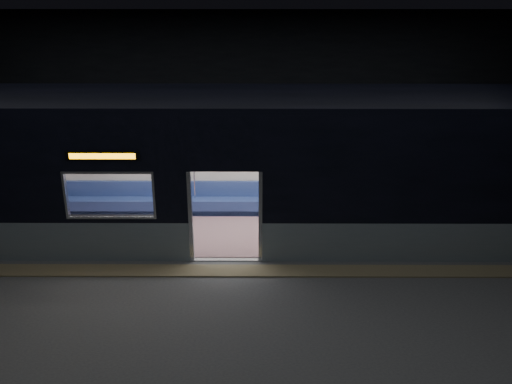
{
  "coord_description": "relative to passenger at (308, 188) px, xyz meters",
  "views": [
    {
      "loc": [
        0.7,
        -9.47,
        5.54
      ],
      "look_at": [
        0.64,
        2.3,
        1.12
      ],
      "focal_mm": 38.0,
      "sensor_mm": 36.0,
      "label": 1
    }
  ],
  "objects": [
    {
      "name": "station_floor",
      "position": [
        -1.98,
        -3.55,
        -0.76
      ],
      "size": [
        24.0,
        14.0,
        0.01
      ],
      "primitive_type": "cube",
      "color": "#47494C",
      "rests_on": "ground"
    },
    {
      "name": "station_envelope",
      "position": [
        -1.98,
        -3.55,
        2.91
      ],
      "size": [
        24.0,
        14.0,
        5.0
      ],
      "color": "black",
      "rests_on": "station_floor"
    },
    {
      "name": "handbag",
      "position": [
        0.01,
        -0.2,
        -0.1
      ],
      "size": [
        0.28,
        0.24,
        0.14
      ],
      "primitive_type": "cube",
      "rotation": [
        0.0,
        0.0,
        -0.02
      ],
      "color": "black",
      "rests_on": "passenger"
    },
    {
      "name": "metro_car",
      "position": [
        -1.98,
        -1.0,
        1.09
      ],
      "size": [
        18.0,
        3.04,
        3.35
      ],
      "color": "gray",
      "rests_on": "station_floor"
    },
    {
      "name": "transit_map",
      "position": [
        3.02,
        0.31,
        0.68
      ],
      "size": [
        0.88,
        0.03,
        0.57
      ],
      "primitive_type": "cube",
      "color": "white",
      "rests_on": "metro_car"
    },
    {
      "name": "passenger",
      "position": [
        0.0,
        0.0,
        0.0
      ],
      "size": [
        0.38,
        0.63,
        1.27
      ],
      "rotation": [
        0.0,
        0.0,
        -0.14
      ],
      "color": "black",
      "rests_on": "metro_car"
    },
    {
      "name": "tactile_strip",
      "position": [
        -1.98,
        -3.0,
        -0.74
      ],
      "size": [
        22.8,
        0.5,
        0.03
      ],
      "primitive_type": "cube",
      "color": "#8C7F59",
      "rests_on": "station_floor"
    }
  ]
}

